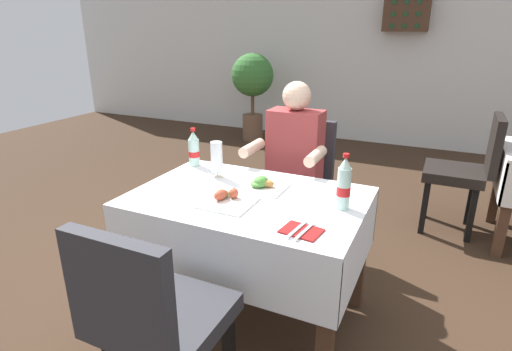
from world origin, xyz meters
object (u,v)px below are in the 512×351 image
Objects in this scene: chair_far_diner_seat at (298,181)px; seated_diner_far at (292,164)px; chair_near_camera_side at (154,317)px; plate_near_camera at (227,199)px; beer_glass_left at (217,159)px; main_dining_table at (248,224)px; potted_plant_corner at (253,82)px; cola_bottle_secondary at (344,185)px; background_chair_left at (467,167)px; cola_bottle_primary at (194,149)px; wall_bottle_rack at (406,14)px; plate_far_diner at (263,184)px; napkin_cutlery_set at (301,231)px.

seated_diner_far is (-0.01, -0.11, 0.16)m from chair_far_diner_seat.
chair_near_camera_side is 0.72m from plate_near_camera.
beer_glass_left is (-0.23, 0.30, 0.10)m from plate_near_camera.
chair_far_diner_seat and chair_near_camera_side have the same top height.
potted_plant_corner is at bearing 115.18° from main_dining_table.
chair_near_camera_side is 3.45× the size of cola_bottle_secondary.
plate_near_camera is 4.08m from potted_plant_corner.
background_chair_left is (1.11, 0.97, -0.16)m from seated_diner_far.
cola_bottle_primary is 3.97m from wall_bottle_rack.
potted_plant_corner reaches higher than beer_glass_left.
seated_diner_far is at bearing 86.65° from plate_near_camera.
plate_far_diner is (0.03, 0.13, 0.19)m from main_dining_table.
wall_bottle_rack reaches higher than chair_near_camera_side.
background_chair_left is 2.84m from wall_bottle_rack.
beer_glass_left is 4.06m from wall_bottle_rack.
potted_plant_corner is at bearing 121.20° from chair_far_diner_seat.
chair_near_camera_side is 0.77× the size of seated_diner_far.
chair_near_camera_side is 4.48× the size of beer_glass_left.
chair_far_diner_seat is at bearing 65.31° from beer_glass_left.
seated_diner_far reaches higher than potted_plant_corner.
wall_bottle_rack reaches higher than chair_far_diner_seat.
potted_plant_corner is at bearing 112.29° from beer_glass_left.
napkin_cutlery_set is 4.40m from potted_plant_corner.
seated_diner_far is at bearing 90.95° from main_dining_table.
chair_near_camera_side is at bearing -68.98° from potted_plant_corner.
chair_far_diner_seat is at bearing 109.98° from napkin_cutlery_set.
potted_plant_corner is (-1.70, 3.61, 0.27)m from main_dining_table.
plate_near_camera reaches higher than napkin_cutlery_set.
background_chair_left is at bearing -34.79° from potted_plant_corner.
chair_far_diner_seat is at bearing -142.07° from background_chair_left.
chair_far_diner_seat is 0.77× the size of seated_diner_far.
wall_bottle_rack is at bearing 86.82° from plate_far_diner.
napkin_cutlery_set is at bearing 54.04° from chair_near_camera_side.
cola_bottle_primary is 3.50m from potted_plant_corner.
cola_bottle_secondary is at bearing -110.67° from background_chair_left.
main_dining_table is at bearing -64.82° from potted_plant_corner.
plate_far_diner is at bearing 132.35° from napkin_cutlery_set.
plate_far_diner reaches higher than napkin_cutlery_set.
cola_bottle_primary is 1.06m from cola_bottle_secondary.
potted_plant_corner reaches higher than main_dining_table.
plate_near_camera is at bearing -93.67° from chair_far_diner_seat.
seated_diner_far is 1.01× the size of potted_plant_corner.
chair_near_camera_side is at bearing -85.00° from plate_near_camera.
main_dining_table is at bearing -174.23° from cola_bottle_secondary.
cola_bottle_secondary is at bearing -57.02° from chair_far_diner_seat.
wall_bottle_rack reaches higher than main_dining_table.
cola_bottle_primary is at bearing 137.68° from plate_near_camera.
plate_near_camera is at bearing -42.32° from cola_bottle_primary.
beer_glass_left is at bearing -28.15° from cola_bottle_primary.
plate_near_camera is (-0.06, -0.93, 0.21)m from chair_far_diner_seat.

